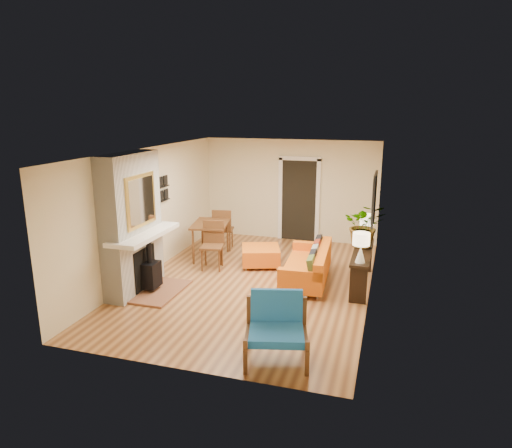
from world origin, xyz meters
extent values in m
plane|color=#B57C45|center=(0.00, 0.00, 0.00)|extent=(6.50, 6.50, 0.00)
plane|color=white|center=(0.00, 0.00, 2.60)|extent=(6.50, 6.50, 0.00)
plane|color=beige|center=(0.00, 3.25, 1.30)|extent=(4.50, 0.00, 4.50)
plane|color=beige|center=(0.00, -3.25, 1.30)|extent=(4.50, 0.00, 4.50)
plane|color=beige|center=(-2.25, 0.00, 1.30)|extent=(0.00, 6.50, 6.50)
plane|color=beige|center=(2.25, 0.00, 1.30)|extent=(0.00, 6.50, 6.50)
cube|color=black|center=(0.25, 3.22, 1.05)|extent=(0.88, 0.06, 2.10)
cube|color=white|center=(-0.24, 3.21, 1.05)|extent=(0.10, 0.08, 2.18)
cube|color=white|center=(0.74, 3.21, 1.05)|extent=(0.10, 0.08, 2.18)
cube|color=white|center=(0.25, 3.21, 2.13)|extent=(1.08, 0.08, 0.10)
cube|color=black|center=(2.22, 0.40, 1.75)|extent=(0.04, 0.85, 0.95)
cube|color=slate|center=(2.19, 0.40, 1.75)|extent=(0.01, 0.70, 0.80)
cube|color=black|center=(-2.21, 0.35, 1.42)|extent=(0.06, 0.95, 0.02)
cube|color=black|center=(-2.21, 0.35, 1.72)|extent=(0.06, 0.95, 0.02)
cube|color=white|center=(-2.04, -1.00, 1.86)|extent=(0.42, 1.50, 1.48)
cube|color=white|center=(-2.04, -1.00, 0.56)|extent=(0.42, 1.50, 1.12)
cube|color=white|center=(-1.79, -1.00, 1.12)|extent=(0.60, 1.68, 0.08)
cube|color=black|center=(-1.83, -1.00, 0.45)|extent=(0.03, 0.72, 0.78)
cube|color=brown|center=(-1.53, -1.00, 0.02)|extent=(0.75, 1.30, 0.04)
cube|color=black|center=(-1.71, -1.00, 0.34)|extent=(0.30, 0.36, 0.48)
cylinder|color=black|center=(-1.71, -1.00, 0.78)|extent=(0.10, 0.10, 0.40)
cube|color=gold|center=(-1.82, -1.00, 1.75)|extent=(0.04, 0.95, 0.95)
cube|color=silver|center=(-1.80, -1.00, 1.75)|extent=(0.01, 0.82, 0.82)
cylinder|color=silver|center=(0.73, -0.49, 0.05)|extent=(0.04, 0.04, 0.09)
cylinder|color=silver|center=(1.36, -0.46, 0.05)|extent=(0.04, 0.04, 0.09)
cylinder|color=silver|center=(0.63, 1.20, 0.05)|extent=(0.04, 0.04, 0.09)
cylinder|color=silver|center=(1.27, 1.24, 0.05)|extent=(0.04, 0.04, 0.09)
cube|color=orange|center=(1.00, 0.37, 0.23)|extent=(0.92, 1.96, 0.27)
cube|color=orange|center=(1.32, 0.39, 0.53)|extent=(0.28, 1.93, 0.32)
cube|color=orange|center=(1.05, -0.50, 0.46)|extent=(0.83, 0.21, 0.18)
cube|color=orange|center=(0.95, 1.25, 0.46)|extent=(0.83, 0.21, 0.18)
cube|color=#4F5F29|center=(1.23, -0.35, 0.57)|extent=(0.20, 0.37, 0.38)
cube|color=black|center=(1.21, 0.02, 0.57)|extent=(0.20, 0.37, 0.38)
cube|color=gray|center=(1.19, 0.38, 0.57)|extent=(0.20, 0.37, 0.38)
cube|color=maroon|center=(1.17, 0.70, 0.57)|extent=(0.20, 0.37, 0.38)
cube|color=black|center=(1.15, 1.07, 0.57)|extent=(0.20, 0.37, 0.38)
cylinder|color=silver|center=(-0.34, 0.60, 0.03)|extent=(0.05, 0.05, 0.06)
cylinder|color=silver|center=(0.28, 0.81, 0.03)|extent=(0.05, 0.05, 0.06)
cylinder|color=silver|center=(-0.55, 1.22, 0.03)|extent=(0.05, 0.05, 0.06)
cylinder|color=silver|center=(0.07, 1.43, 0.03)|extent=(0.05, 0.05, 0.06)
cube|color=orange|center=(-0.14, 1.02, 0.24)|extent=(1.03, 1.03, 0.35)
cube|color=brown|center=(0.76, -2.75, 0.33)|extent=(0.26, 0.82, 0.06)
cube|color=brown|center=(0.85, -3.10, 0.25)|extent=(0.07, 0.07, 0.49)
cube|color=brown|center=(0.67, -2.39, 0.39)|extent=(0.07, 0.07, 0.78)
cube|color=brown|center=(1.54, -2.55, 0.33)|extent=(0.26, 0.82, 0.06)
cube|color=brown|center=(1.63, -2.91, 0.25)|extent=(0.07, 0.07, 0.49)
cube|color=brown|center=(1.45, -2.20, 0.39)|extent=(0.07, 0.07, 0.78)
cube|color=blue|center=(1.15, -2.65, 0.40)|extent=(0.88, 0.85, 0.11)
cube|color=blue|center=(1.07, -2.33, 0.67)|extent=(0.76, 0.36, 0.46)
cube|color=brown|center=(-1.37, 1.17, 0.81)|extent=(0.96, 1.22, 0.04)
cylinder|color=brown|center=(-1.58, 0.65, 0.39)|extent=(0.06, 0.06, 0.79)
cylinder|color=brown|center=(-0.98, 0.77, 0.39)|extent=(0.06, 0.06, 0.79)
cylinder|color=brown|center=(-1.76, 1.58, 0.39)|extent=(0.06, 0.06, 0.79)
cylinder|color=brown|center=(-1.16, 1.70, 0.39)|extent=(0.06, 0.06, 0.79)
cube|color=brown|center=(-1.08, 0.51, 0.49)|extent=(0.54, 0.54, 0.04)
cube|color=brown|center=(-1.12, 0.72, 0.77)|extent=(0.46, 0.13, 0.50)
cylinder|color=brown|center=(-1.22, 0.29, 0.24)|extent=(0.04, 0.04, 0.48)
cylinder|color=brown|center=(-0.86, 0.36, 0.24)|extent=(0.04, 0.04, 0.48)
cylinder|color=brown|center=(-1.29, 0.65, 0.24)|extent=(0.04, 0.04, 0.48)
cylinder|color=brown|center=(-0.93, 0.72, 0.24)|extent=(0.04, 0.04, 0.48)
cube|color=brown|center=(-1.35, 1.91, 0.49)|extent=(0.54, 0.54, 0.04)
cube|color=brown|center=(-1.30, 1.69, 0.77)|extent=(0.46, 0.13, 0.50)
cylinder|color=brown|center=(-1.49, 1.69, 0.24)|extent=(0.04, 0.04, 0.48)
cylinder|color=brown|center=(-1.13, 1.76, 0.24)|extent=(0.04, 0.04, 0.48)
cylinder|color=brown|center=(-1.56, 2.05, 0.24)|extent=(0.04, 0.04, 0.48)
cylinder|color=brown|center=(-1.20, 2.12, 0.24)|extent=(0.04, 0.04, 0.48)
cube|color=black|center=(2.07, 0.42, 0.70)|extent=(0.34, 1.85, 0.05)
cube|color=black|center=(2.07, -0.43, 0.34)|extent=(0.30, 0.04, 0.68)
cube|color=black|center=(2.07, 1.27, 0.34)|extent=(0.30, 0.04, 0.68)
cone|color=white|center=(2.07, -0.29, 0.88)|extent=(0.18, 0.18, 0.30)
cylinder|color=white|center=(2.07, -0.29, 1.05)|extent=(0.03, 0.03, 0.06)
cylinder|color=#FFEABF|center=(2.07, -0.29, 1.16)|extent=(0.30, 0.30, 0.22)
cone|color=white|center=(2.07, 1.17, 0.88)|extent=(0.18, 0.18, 0.30)
cylinder|color=white|center=(2.07, 1.17, 1.05)|extent=(0.03, 0.03, 0.06)
cylinder|color=#FFEABF|center=(2.07, 1.17, 1.16)|extent=(0.30, 0.30, 0.22)
imported|color=#1E5919|center=(2.06, 0.69, 1.16)|extent=(0.86, 0.77, 0.87)
camera|label=1|loc=(2.51, -8.13, 3.40)|focal=32.00mm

